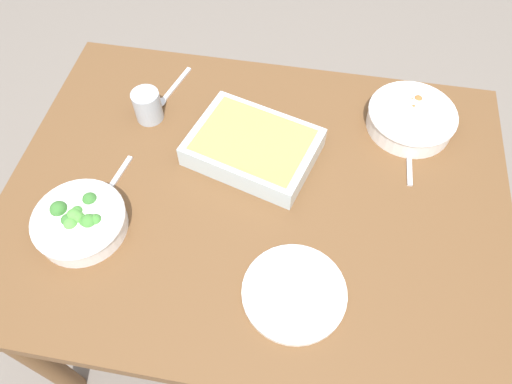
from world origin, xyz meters
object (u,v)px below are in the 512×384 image
Objects in this scene: drink_cup at (148,107)px; spoon_by_stew at (409,149)px; spoon_spare at (169,93)px; stew_bowl at (411,118)px; broccoli_bowl at (80,221)px; side_plate at (294,293)px; spoon_by_broccoli at (107,192)px; baking_dish at (253,146)px.

drink_cup reaches higher than spoon_by_stew.
spoon_by_stew is at bearing 172.71° from spoon_spare.
drink_cup is (0.68, 0.09, 0.01)m from stew_bowl.
drink_cup is at bearing -97.81° from broccoli_bowl.
side_plate is at bearing 171.56° from broccoli_bowl.
spoon_by_stew is (-0.24, -0.43, -0.00)m from side_plate.
stew_bowl is at bearing -114.56° from side_plate.
spoon_spare is (-0.07, -0.44, -0.03)m from broccoli_bowl.
spoon_by_stew is at bearing -153.73° from broccoli_bowl.
spoon_by_stew and spoon_spare have the same top height.
side_plate is 1.25× the size of spoon_by_stew.
broccoli_bowl is at bearing 26.27° from spoon_by_stew.
stew_bowl is 1.29× the size of spoon_by_broccoli.
spoon_by_stew is at bearing 91.27° from stew_bowl.
side_plate is at bearing 136.13° from drink_cup.
broccoli_bowl is 1.20× the size of spoon_spare.
baking_dish is 4.11× the size of drink_cup.
spoon_by_stew is 1.01× the size of spoon_spare.
spoon_by_stew is at bearing -118.68° from side_plate.
stew_bowl is 1.09× the size of broccoli_bowl.
drink_cup is 0.26m from spoon_by_broccoli.
spoon_by_stew is 0.66m from spoon_spare.
broccoli_bowl is 1.19× the size of spoon_by_broccoli.
baking_dish is 1.59× the size of side_plate.
stew_bowl is at bearing 179.77° from spoon_spare.
side_plate is (-0.49, 0.07, -0.02)m from broccoli_bowl.
side_plate is at bearing 61.32° from spoon_by_stew.
side_plate is 1.27× the size of spoon_spare.
baking_dish is 0.38m from side_plate.
baking_dish is 1.99× the size of spoon_by_stew.
broccoli_bowl reaches higher than spoon_by_stew.
drink_cup reaches higher than baking_dish.
baking_dish is 0.32m from spoon_spare.
stew_bowl and baking_dish have the same top height.
spoon_by_broccoli and spoon_spare have the same top height.
spoon_by_broccoli is at bearing 20.01° from spoon_by_stew.
stew_bowl is at bearing -156.75° from baking_dish.
spoon_by_stew is (-0.68, -0.01, -0.03)m from drink_cup.
baking_dish is 1.99× the size of spoon_by_broccoli.
spoon_spare is at bearing -0.23° from stew_bowl.
spoon_by_broccoli is at bearing -20.25° from side_plate.
spoon_spare is (-0.05, -0.34, 0.00)m from spoon_by_broccoli.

